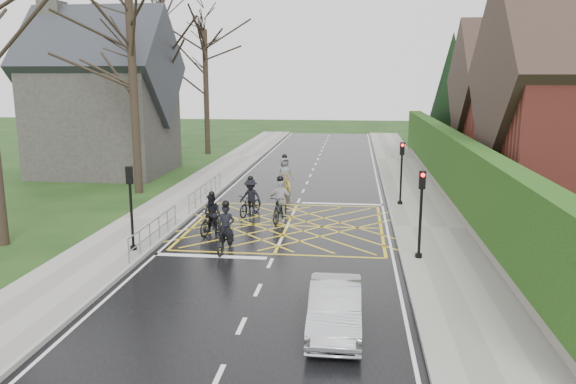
% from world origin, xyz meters
% --- Properties ---
extents(ground, '(120.00, 120.00, 0.00)m').
position_xyz_m(ground, '(0.00, 0.00, 0.00)').
color(ground, black).
rests_on(ground, ground).
extents(road, '(9.00, 80.00, 0.01)m').
position_xyz_m(road, '(0.00, 0.00, 0.01)').
color(road, black).
rests_on(road, ground).
extents(sidewalk_right, '(3.00, 80.00, 0.15)m').
position_xyz_m(sidewalk_right, '(6.00, 0.00, 0.07)').
color(sidewalk_right, gray).
rests_on(sidewalk_right, ground).
extents(sidewalk_left, '(3.00, 80.00, 0.15)m').
position_xyz_m(sidewalk_left, '(-6.00, 0.00, 0.07)').
color(sidewalk_left, gray).
rests_on(sidewalk_left, ground).
extents(stone_wall, '(0.50, 38.00, 0.70)m').
position_xyz_m(stone_wall, '(7.75, 6.00, 0.35)').
color(stone_wall, slate).
rests_on(stone_wall, ground).
extents(hedge, '(0.90, 38.00, 2.80)m').
position_xyz_m(hedge, '(7.75, 6.00, 2.10)').
color(hedge, '#12330E').
rests_on(hedge, stone_wall).
extents(house_far, '(9.80, 8.80, 10.30)m').
position_xyz_m(house_far, '(14.75, 18.00, 4.36)').
color(house_far, maroon).
rests_on(house_far, ground).
extents(conifer, '(4.60, 4.60, 10.00)m').
position_xyz_m(conifer, '(10.75, 26.00, 4.99)').
color(conifer, black).
rests_on(conifer, ground).
extents(church, '(8.80, 7.80, 11.00)m').
position_xyz_m(church, '(-13.54, 12.00, 4.93)').
color(church, '#2D2B28').
rests_on(church, ground).
extents(tree_near, '(9.24, 9.24, 11.44)m').
position_xyz_m(tree_near, '(-9.00, 6.00, 7.91)').
color(tree_near, black).
rests_on(tree_near, ground).
extents(tree_mid, '(10.08, 10.08, 12.48)m').
position_xyz_m(tree_mid, '(-10.00, 14.00, 8.63)').
color(tree_mid, black).
rests_on(tree_mid, ground).
extents(tree_far, '(8.40, 8.40, 10.40)m').
position_xyz_m(tree_far, '(-9.30, 22.00, 7.19)').
color(tree_far, black).
rests_on(tree_far, ground).
extents(railing_south, '(0.05, 5.04, 1.03)m').
position_xyz_m(railing_south, '(-4.65, -3.50, 0.78)').
color(railing_south, slate).
rests_on(railing_south, ground).
extents(railing_north, '(0.05, 6.04, 1.03)m').
position_xyz_m(railing_north, '(-4.65, 4.00, 0.79)').
color(railing_north, slate).
rests_on(railing_north, ground).
extents(traffic_light_ne, '(0.24, 0.31, 3.21)m').
position_xyz_m(traffic_light_ne, '(5.10, 4.20, 1.66)').
color(traffic_light_ne, black).
rests_on(traffic_light_ne, ground).
extents(traffic_light_se, '(0.24, 0.31, 3.21)m').
position_xyz_m(traffic_light_se, '(5.10, -4.20, 1.66)').
color(traffic_light_se, black).
rests_on(traffic_light_se, ground).
extents(traffic_light_sw, '(0.24, 0.31, 3.21)m').
position_xyz_m(traffic_light_sw, '(-5.10, -4.50, 1.66)').
color(traffic_light_sw, black).
rests_on(traffic_light_sw, ground).
extents(cyclist_rear, '(0.79, 2.00, 1.91)m').
position_xyz_m(cyclist_rear, '(-1.82, -3.82, 0.62)').
color(cyclist_rear, black).
rests_on(cyclist_rear, ground).
extents(cyclist_back, '(1.00, 1.85, 1.78)m').
position_xyz_m(cyclist_back, '(-2.90, -1.61, 0.67)').
color(cyclist_back, black).
rests_on(cyclist_back, ground).
extents(cyclist_mid, '(1.24, 2.02, 1.86)m').
position_xyz_m(cyclist_mid, '(-1.92, 1.69, 0.68)').
color(cyclist_mid, black).
rests_on(cyclist_mid, ground).
extents(cyclist_front, '(1.17, 2.14, 2.07)m').
position_xyz_m(cyclist_front, '(-0.40, 0.62, 0.77)').
color(cyclist_front, black).
rests_on(cyclist_front, ground).
extents(cyclist_lead, '(1.54, 2.27, 2.08)m').
position_xyz_m(cyclist_lead, '(-1.06, 7.46, 0.72)').
color(cyclist_lead, gold).
rests_on(cyclist_lead, ground).
extents(car, '(1.34, 3.73, 1.22)m').
position_xyz_m(car, '(2.40, -9.95, 0.61)').
color(car, '#B1B2B8').
rests_on(car, ground).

